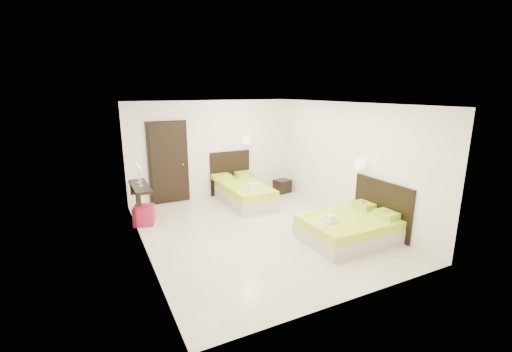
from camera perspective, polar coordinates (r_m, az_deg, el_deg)
name	(u,v)px	position (r m, az deg, el deg)	size (l,w,h in m)	color
floor	(258,231)	(7.25, 0.36, -9.08)	(5.50, 5.50, 0.00)	beige
bed_single	(243,191)	(8.94, -2.20, -2.52)	(1.17, 1.95, 1.61)	#BEB6A2
bed_double	(352,226)	(7.03, 15.64, -8.08)	(1.75, 1.48, 1.44)	#BEB6A2
nightstand	(282,186)	(9.83, 4.39, -1.68)	(0.42, 0.37, 0.37)	black
ottoman	(144,215)	(7.89, -18.17, -6.22)	(0.41, 0.41, 0.41)	maroon
door	(168,163)	(9.00, -14.39, 2.11)	(1.02, 0.15, 2.14)	black
console_shelf	(140,187)	(7.86, -18.82, -1.68)	(0.35, 1.20, 0.78)	black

